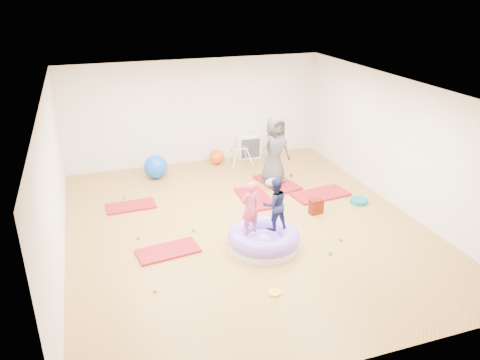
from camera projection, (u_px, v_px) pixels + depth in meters
name	position (u px, v px, depth m)	size (l,w,h in m)	color
room	(245.00, 162.00, 9.06)	(7.01, 8.01, 2.81)	#BF803C
gym_mat_front_left	(168.00, 251.00, 8.66)	(1.13, 0.57, 0.05)	#AD1733
gym_mat_mid_left	(131.00, 206.00, 10.39)	(1.07, 0.54, 0.04)	#AD1733
gym_mat_center_back	(255.00, 198.00, 10.76)	(1.25, 0.62, 0.05)	#AD1733
gym_mat_right	(320.00, 194.00, 10.96)	(1.31, 0.65, 0.05)	#AD1733
gym_mat_rear_right	(277.00, 183.00, 11.60)	(1.27, 0.63, 0.05)	#AD1733
inflatable_cushion	(264.00, 239.00, 8.78)	(1.36, 1.36, 0.43)	silver
child_pink	(250.00, 205.00, 8.44)	(0.37, 0.24, 1.01)	#C9435F
child_navy	(275.00, 202.00, 8.58)	(0.49, 0.38, 1.01)	#181F48
adult_caregiver	(275.00, 150.00, 11.27)	(0.81, 0.53, 1.67)	#434344
infant	(273.00, 183.00, 11.27)	(0.35, 0.35, 0.21)	#8AB5D4
ball_pit_balls	(228.00, 225.00, 9.55)	(4.29, 3.83, 0.07)	yellow
exercise_ball_blue	(156.00, 167.00, 11.83)	(0.60, 0.60, 0.60)	blue
exercise_ball_orange	(217.00, 157.00, 12.80)	(0.41, 0.41, 0.41)	#D44C10
infant_play_gym	(240.00, 154.00, 12.64)	(0.63, 0.59, 0.48)	white
cube_shelf	(249.00, 147.00, 13.21)	(0.64, 0.31, 0.64)	white
balance_disc	(359.00, 201.00, 10.58)	(0.40, 0.40, 0.09)	#08637F
backpack	(316.00, 206.00, 10.05)	(0.28, 0.17, 0.33)	#952108
yellow_toy	(274.00, 293.00, 7.51)	(0.21, 0.21, 0.03)	yellow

